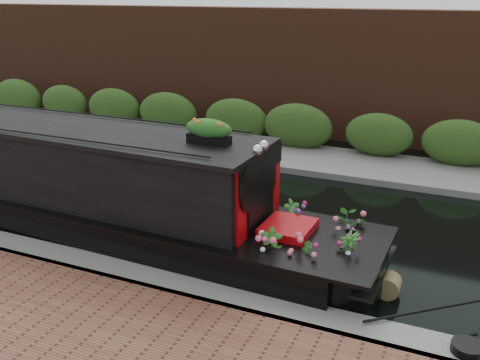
% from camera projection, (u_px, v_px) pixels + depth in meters
% --- Properties ---
extents(ground, '(80.00, 80.00, 0.00)m').
position_uv_depth(ground, '(229.00, 214.00, 11.48)').
color(ground, black).
rests_on(ground, ground).
extents(near_bank_coping, '(40.00, 0.60, 0.50)m').
position_uv_depth(near_bank_coping, '(143.00, 288.00, 8.64)').
color(near_bank_coping, slate).
rests_on(near_bank_coping, ground).
extents(far_bank_path, '(40.00, 2.40, 0.34)m').
position_uv_depth(far_bank_path, '(291.00, 160.00, 15.10)').
color(far_bank_path, '#63635E').
rests_on(far_bank_path, ground).
extents(far_hedge, '(40.00, 1.10, 2.80)m').
position_uv_depth(far_hedge, '(301.00, 152.00, 15.88)').
color(far_hedge, '#264617').
rests_on(far_hedge, ground).
extents(far_brick_wall, '(40.00, 1.00, 8.00)m').
position_uv_depth(far_brick_wall, '(320.00, 135.00, 17.69)').
color(far_brick_wall, '#4B2719').
rests_on(far_brick_wall, ground).
extents(narrowboat, '(11.83, 2.41, 2.77)m').
position_uv_depth(narrowboat, '(69.00, 190.00, 10.51)').
color(narrowboat, black).
rests_on(narrowboat, ground).
extents(rope_fender, '(0.36, 0.35, 0.36)m').
position_uv_depth(rope_fender, '(389.00, 285.00, 8.36)').
color(rope_fender, brown).
rests_on(rope_fender, ground).
extents(coiled_mooring_rope, '(0.41, 0.41, 0.12)m').
position_uv_depth(coiled_mooring_rope, '(468.00, 348.00, 6.70)').
color(coiled_mooring_rope, black).
rests_on(coiled_mooring_rope, near_bank_coping).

